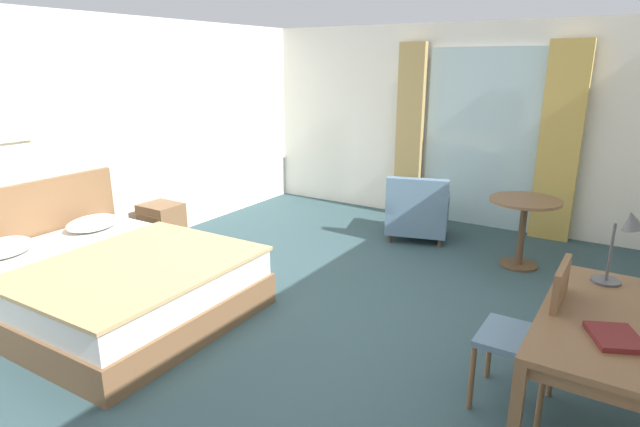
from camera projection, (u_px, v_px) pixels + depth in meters
name	position (u px, v px, depth m)	size (l,w,h in m)	color
ground	(297.00, 320.00, 4.49)	(5.88, 7.54, 0.10)	#334C51
wall_back	(444.00, 124.00, 6.96)	(5.48, 0.12, 2.60)	white
wall_left	(88.00, 141.00, 5.48)	(0.12, 7.14, 2.60)	white
balcony_glass_door	(481.00, 140.00, 6.67)	(1.46, 0.02, 2.29)	silver
curtain_panel_left	(409.00, 132.00, 7.06)	(0.36, 0.10, 2.36)	tan
curtain_panel_right	(560.00, 144.00, 6.09)	(0.46, 0.10, 2.36)	tan
bed	(106.00, 281.00, 4.48)	(2.28, 1.86, 1.02)	brown
nightstand	(162.00, 227.00, 5.99)	(0.43, 0.39, 0.54)	brown
writing_desk	(601.00, 330.00, 2.88)	(0.64, 1.42, 0.76)	brown
desk_chair	(534.00, 329.00, 3.14)	(0.45, 0.45, 1.00)	slate
desk_lamp	(626.00, 234.00, 3.15)	(0.25, 0.18, 0.50)	#4C4C51
closed_book	(615.00, 337.00, 2.59)	(0.22, 0.27, 0.03)	maroon
armchair_by_window	(418.00, 213.00, 6.35)	(0.89, 0.91, 0.81)	slate
round_cafe_table	(524.00, 217.00, 5.40)	(0.72, 0.72, 0.74)	brown
framed_picture	(9.00, 118.00, 4.69)	(0.03, 0.34, 0.43)	beige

